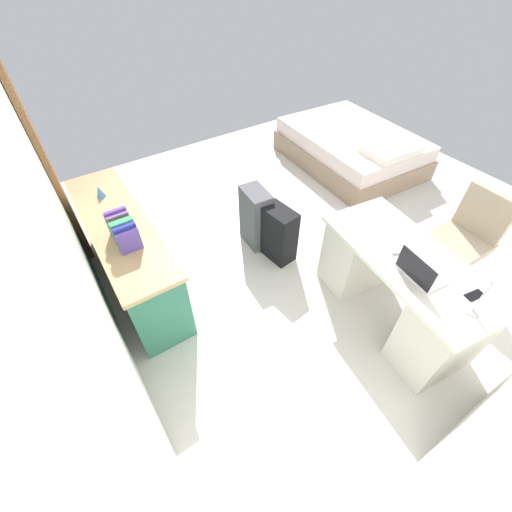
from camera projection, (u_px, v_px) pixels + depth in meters
name	position (u px, v px, depth m)	size (l,w,h in m)	color
ground_plane	(322.00, 237.00, 3.83)	(5.70, 5.70, 0.00)	beige
wall_back	(51.00, 217.00, 1.97)	(4.21, 0.10, 2.67)	silver
door_wooden	(42.00, 153.00, 3.14)	(0.88, 0.05, 2.04)	#936038
desk	(397.00, 287.00, 2.82)	(1.51, 0.84, 0.74)	silver
office_chair	(460.00, 244.00, 3.15)	(0.52, 0.52, 0.94)	black
credenza	(129.00, 254.00, 3.11)	(1.80, 0.48, 0.76)	#2D7056
bed	(351.00, 148.00, 4.82)	(1.98, 1.51, 0.58)	gray
suitcase_black	(278.00, 234.00, 3.42)	(0.36, 0.22, 0.59)	black
suitcase_spare_grey	(256.00, 218.00, 3.56)	(0.36, 0.22, 0.66)	#4C4C51
laptop	(419.00, 272.00, 2.40)	(0.34, 0.26, 0.21)	silver
computer_mouse	(397.00, 250.00, 2.60)	(0.06, 0.10, 0.03)	white
cell_phone_near_laptop	(475.00, 295.00, 2.30)	(0.07, 0.14, 0.01)	black
desk_lamp	(485.00, 282.00, 2.06)	(0.16, 0.11, 0.34)	silver
book_row	(123.00, 230.00, 2.60)	(0.32, 0.17, 0.24)	#55429E
figurine_small	(100.00, 192.00, 3.06)	(0.08, 0.08, 0.11)	#4C7FBF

